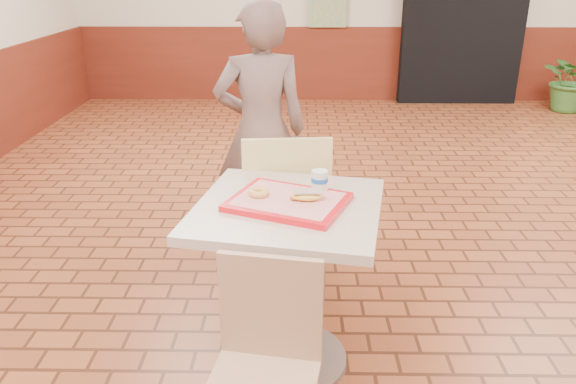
{
  "coord_description": "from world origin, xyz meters",
  "views": [
    {
      "loc": [
        -1.0,
        -2.92,
        1.8
      ],
      "look_at": [
        -1.04,
        -0.69,
        0.89
      ],
      "focal_mm": 35.0,
      "sensor_mm": 36.0,
      "label": 1
    }
  ],
  "objects_px": {
    "paper_cup": "(320,180)",
    "chair_main_back": "(286,209)",
    "long_john_donut": "(307,196)",
    "potted_plant": "(572,79)",
    "main_table": "(288,260)",
    "customer": "(261,131)",
    "ring_donut": "(259,192)",
    "chair_main_front": "(265,360)",
    "serving_tray": "(288,202)"
  },
  "relations": [
    {
      "from": "chair_main_front",
      "to": "long_john_donut",
      "type": "xyz_separation_m",
      "value": [
        0.15,
        0.56,
        0.41
      ]
    },
    {
      "from": "ring_donut",
      "to": "paper_cup",
      "type": "distance_m",
      "value": 0.28
    },
    {
      "from": "chair_main_back",
      "to": "customer",
      "type": "relative_size",
      "value": 0.61
    },
    {
      "from": "ring_donut",
      "to": "potted_plant",
      "type": "height_order",
      "value": "ring_donut"
    },
    {
      "from": "paper_cup",
      "to": "ring_donut",
      "type": "bearing_deg",
      "value": -166.56
    },
    {
      "from": "chair_main_back",
      "to": "main_table",
      "type": "bearing_deg",
      "value": 87.39
    },
    {
      "from": "chair_main_front",
      "to": "ring_donut",
      "type": "height_order",
      "value": "ring_donut"
    },
    {
      "from": "chair_main_back",
      "to": "serving_tray",
      "type": "relative_size",
      "value": 2.07
    },
    {
      "from": "main_table",
      "to": "chair_main_front",
      "type": "height_order",
      "value": "chair_main_front"
    },
    {
      "from": "serving_tray",
      "to": "paper_cup",
      "type": "distance_m",
      "value": 0.18
    },
    {
      "from": "chair_main_front",
      "to": "chair_main_back",
      "type": "height_order",
      "value": "chair_main_back"
    },
    {
      "from": "chair_main_back",
      "to": "potted_plant",
      "type": "relative_size",
      "value": 1.18
    },
    {
      "from": "customer",
      "to": "paper_cup",
      "type": "xyz_separation_m",
      "value": [
        0.33,
        -1.12,
        0.1
      ]
    },
    {
      "from": "chair_main_front",
      "to": "paper_cup",
      "type": "xyz_separation_m",
      "value": [
        0.21,
        0.68,
        0.44
      ]
    },
    {
      "from": "chair_main_back",
      "to": "ring_donut",
      "type": "bearing_deg",
      "value": 74.29
    },
    {
      "from": "main_table",
      "to": "customer",
      "type": "bearing_deg",
      "value": 98.95
    },
    {
      "from": "main_table",
      "to": "long_john_donut",
      "type": "distance_m",
      "value": 0.33
    },
    {
      "from": "paper_cup",
      "to": "potted_plant",
      "type": "xyz_separation_m",
      "value": [
        3.44,
        4.99,
        -0.49
      ]
    },
    {
      "from": "chair_main_front",
      "to": "customer",
      "type": "xyz_separation_m",
      "value": [
        -0.12,
        1.79,
        0.34
      ]
    },
    {
      "from": "paper_cup",
      "to": "serving_tray",
      "type": "bearing_deg",
      "value": -144.86
    },
    {
      "from": "paper_cup",
      "to": "long_john_donut",
      "type": "bearing_deg",
      "value": -117.28
    },
    {
      "from": "serving_tray",
      "to": "ring_donut",
      "type": "distance_m",
      "value": 0.14
    },
    {
      "from": "chair_main_front",
      "to": "long_john_donut",
      "type": "relative_size",
      "value": 5.82
    },
    {
      "from": "customer",
      "to": "ring_donut",
      "type": "height_order",
      "value": "customer"
    },
    {
      "from": "serving_tray",
      "to": "potted_plant",
      "type": "relative_size",
      "value": 0.57
    },
    {
      "from": "main_table",
      "to": "long_john_donut",
      "type": "xyz_separation_m",
      "value": [
        0.08,
        -0.02,
        0.32
      ]
    },
    {
      "from": "ring_donut",
      "to": "long_john_donut",
      "type": "xyz_separation_m",
      "value": [
        0.21,
        -0.05,
        0.01
      ]
    },
    {
      "from": "long_john_donut",
      "to": "ring_donut",
      "type": "bearing_deg",
      "value": 166.28
    },
    {
      "from": "chair_main_back",
      "to": "paper_cup",
      "type": "distance_m",
      "value": 0.62
    },
    {
      "from": "potted_plant",
      "to": "customer",
      "type": "bearing_deg",
      "value": -134.24
    },
    {
      "from": "main_table",
      "to": "chair_main_front",
      "type": "xyz_separation_m",
      "value": [
        -0.07,
        -0.58,
        -0.09
      ]
    },
    {
      "from": "main_table",
      "to": "ring_donut",
      "type": "distance_m",
      "value": 0.34
    },
    {
      "from": "ring_donut",
      "to": "long_john_donut",
      "type": "bearing_deg",
      "value": -13.72
    },
    {
      "from": "ring_donut",
      "to": "paper_cup",
      "type": "bearing_deg",
      "value": 13.44
    },
    {
      "from": "chair_main_front",
      "to": "potted_plant",
      "type": "distance_m",
      "value": 6.75
    },
    {
      "from": "serving_tray",
      "to": "potted_plant",
      "type": "height_order",
      "value": "serving_tray"
    },
    {
      "from": "main_table",
      "to": "customer",
      "type": "relative_size",
      "value": 0.51
    },
    {
      "from": "main_table",
      "to": "paper_cup",
      "type": "height_order",
      "value": "paper_cup"
    },
    {
      "from": "main_table",
      "to": "potted_plant",
      "type": "bearing_deg",
      "value": 54.87
    },
    {
      "from": "main_table",
      "to": "ring_donut",
      "type": "height_order",
      "value": "ring_donut"
    },
    {
      "from": "ring_donut",
      "to": "main_table",
      "type": "bearing_deg",
      "value": -14.74
    },
    {
      "from": "long_john_donut",
      "to": "potted_plant",
      "type": "distance_m",
      "value": 6.21
    },
    {
      "from": "paper_cup",
      "to": "chair_main_back",
      "type": "bearing_deg",
      "value": 108.36
    },
    {
      "from": "chair_main_back",
      "to": "paper_cup",
      "type": "xyz_separation_m",
      "value": [
        0.16,
        -0.49,
        0.36
      ]
    },
    {
      "from": "main_table",
      "to": "chair_main_back",
      "type": "relative_size",
      "value": 0.84
    },
    {
      "from": "main_table",
      "to": "potted_plant",
      "type": "relative_size",
      "value": 0.99
    },
    {
      "from": "long_john_donut",
      "to": "main_table",
      "type": "bearing_deg",
      "value": 167.95
    },
    {
      "from": "paper_cup",
      "to": "customer",
      "type": "bearing_deg",
      "value": 106.44
    },
    {
      "from": "chair_main_back",
      "to": "potted_plant",
      "type": "xyz_separation_m",
      "value": [
        3.6,
        4.51,
        -0.13
      ]
    },
    {
      "from": "chair_main_back",
      "to": "serving_tray",
      "type": "bearing_deg",
      "value": 87.39
    }
  ]
}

